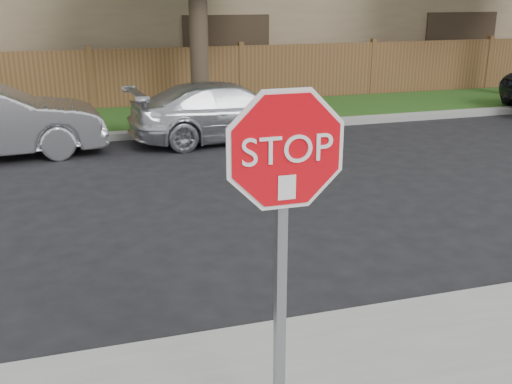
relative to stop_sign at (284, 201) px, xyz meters
name	(u,v)px	position (x,y,z in m)	size (l,w,h in m)	color
ground	(150,350)	(-0.71, 1.48, -1.83)	(90.00, 90.00, 0.00)	black
far_curb	(101,137)	(-0.71, 9.63, -1.75)	(70.00, 0.30, 0.15)	gray
grass_strip	(97,122)	(-0.71, 11.28, -1.77)	(70.00, 3.00, 0.12)	#1E4714
fence	(91,81)	(-0.71, 12.88, -1.03)	(70.00, 0.12, 1.60)	brown
stop_sign	(284,201)	(0.00, 0.00, 0.00)	(1.01, 0.13, 2.55)	gray
sedan_right	(228,111)	(1.92, 8.96, -1.23)	(1.69, 4.16, 1.21)	silver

